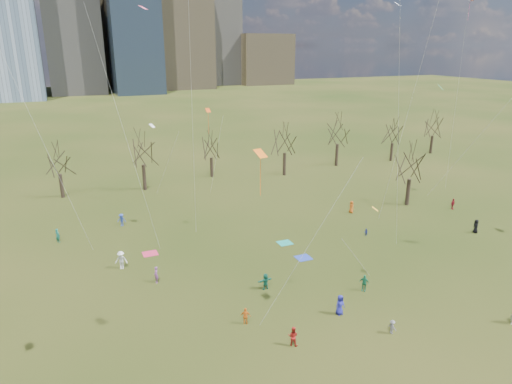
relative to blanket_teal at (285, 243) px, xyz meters
name	(u,v)px	position (x,y,z in m)	size (l,w,h in m)	color
ground	(311,308)	(-4.06, -13.04, -0.01)	(500.00, 500.00, 0.00)	black
downtown_skyline	(82,6)	(-6.50, 197.61, 38.99)	(212.50, 78.00, 118.00)	slate
bare_tree_row	(191,151)	(-4.15, 24.19, 6.10)	(113.04, 29.80, 9.50)	black
blanket_teal	(285,243)	(0.00, 0.00, 0.00)	(1.60, 1.50, 0.03)	teal
blanket_navy	(303,258)	(0.08, -4.23, 0.00)	(1.60, 1.50, 0.03)	#243DA9
blanket_crimson	(150,254)	(-14.80, 3.30, 0.00)	(1.60, 1.50, 0.03)	#D0294F
person_0	(340,305)	(-2.32, -14.88, 0.88)	(0.88, 0.57, 1.79)	#222497
person_3	(392,327)	(-0.04, -18.79, 0.57)	(0.76, 0.44, 1.18)	slate
person_4	(246,316)	(-10.15, -13.06, 0.72)	(0.86, 0.36, 1.47)	orange
person_5	(265,281)	(-6.35, -8.58, 0.77)	(1.46, 0.47, 1.58)	#186C56
person_6	(476,226)	(22.60, -6.42, 0.84)	(0.83, 0.54, 1.70)	black
person_7	(156,275)	(-15.44, -3.32, 0.81)	(0.60, 0.39, 1.65)	#934D9A
person_8	(366,232)	(9.80, -1.98, 0.44)	(0.45, 0.35, 0.92)	navy
person_9	(121,260)	(-18.10, 0.92, 0.94)	(1.23, 0.71, 1.91)	white
person_10	(453,204)	(26.52, 1.01, 0.75)	(0.90, 0.37, 1.53)	maroon
person_12	(351,207)	(12.76, 5.35, 0.83)	(0.83, 0.54, 1.69)	#D15917
person_13	(58,235)	(-23.95, 10.56, 0.83)	(0.61, 0.40, 1.68)	#186E62
person_14	(293,336)	(-7.90, -17.02, 0.78)	(0.77, 0.60, 1.58)	#B21E19
person_15	(122,220)	(-16.50, 12.80, 0.79)	(1.04, 0.60, 1.62)	#263FA5
person_16	(364,283)	(1.89, -12.46, 0.80)	(0.95, 0.40, 1.63)	#19724C
kites_airborne	(283,134)	(-2.16, -3.36, 13.38)	(70.36, 44.26, 36.17)	orange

